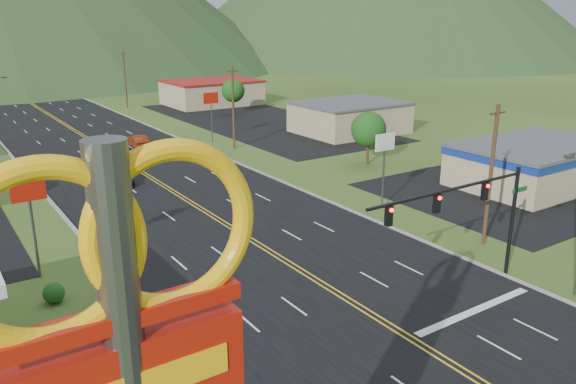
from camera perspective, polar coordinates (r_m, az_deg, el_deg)
traffic_signal at (r=33.41m, az=18.20°, el=-1.31°), size 13.10×0.43×7.00m
building_east_near at (r=58.99m, az=23.81°, el=2.84°), size 15.40×10.40×4.10m
building_east_mid at (r=79.93m, az=6.29°, el=7.58°), size 14.40×11.40×4.30m
building_east_far at (r=106.90m, az=-7.74°, el=10.01°), size 16.40×12.40×4.50m
pole_sign_west_a at (r=36.97m, az=-24.79°, el=-0.75°), size 2.00×0.18×6.40m
pole_sign_east_a at (r=47.20m, az=9.80°, el=4.26°), size 2.00×0.18×6.40m
pole_sign_east_b at (r=73.29m, az=-7.83°, el=8.93°), size 2.00×0.18×6.40m
tree_east_a at (r=62.04m, az=8.18°, el=6.33°), size 3.84×3.84×5.82m
tree_east_b at (r=95.21m, az=-5.60°, el=10.20°), size 3.84×3.84×5.82m
utility_pole_a at (r=41.18m, az=19.90°, el=1.66°), size 1.60×0.28×10.00m
utility_pole_b at (r=69.11m, az=-5.59°, el=8.57°), size 1.60×0.28×10.00m
utility_pole_c at (r=105.76m, az=-16.22°, el=10.98°), size 1.60×0.28×10.00m
utility_pole_d at (r=144.21m, az=-21.35°, el=12.01°), size 1.60×0.28×10.00m
car_dark_mid at (r=56.74m, az=-16.47°, el=1.36°), size 2.29×4.45×1.24m
car_red_far at (r=72.46m, az=-14.95°, el=4.99°), size 2.09×4.96×1.59m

